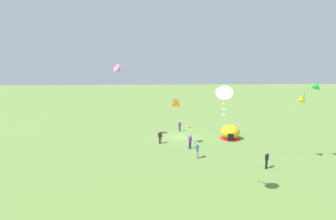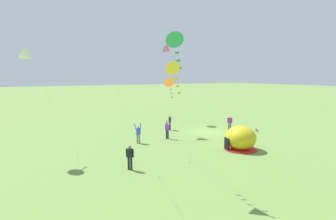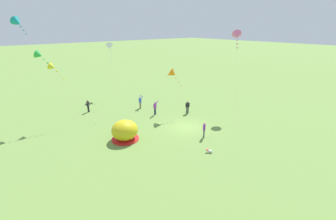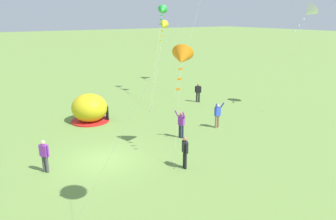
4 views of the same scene
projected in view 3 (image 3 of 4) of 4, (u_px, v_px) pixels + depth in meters
ground_plane at (186, 127)px, 26.04m from camera, size 300.00×300.00×0.00m
popup_tent at (125, 131)px, 22.96m from camera, size 2.81×2.81×2.10m
toddler_crawling at (209, 151)px, 20.80m from camera, size 0.44×0.53×0.32m
person_watching_sky at (88, 105)px, 30.39m from camera, size 0.46×0.43×1.72m
person_strolling at (188, 106)px, 29.92m from camera, size 0.56×0.35×1.72m
person_near_tent at (204, 129)px, 23.39m from camera, size 0.49×0.42×1.72m
person_flying_kite at (140, 102)px, 31.73m from camera, size 0.50×0.68×1.89m
person_arms_raised at (155, 107)px, 29.47m from camera, size 0.72×0.62×1.89m
kite_pink at (237, 36)px, 28.05m from camera, size 4.81×4.54×10.62m
kite_orange at (173, 74)px, 28.02m from camera, size 2.46×2.45×6.19m
kite_teal at (17, 22)px, 27.26m from camera, size 3.99×7.20×12.19m
kite_green at (39, 55)px, 24.51m from camera, size 5.74×5.15×8.60m
kite_yellow at (52, 67)px, 25.22m from camera, size 3.58×3.73×7.20m
kite_white at (110, 47)px, 35.82m from camera, size 1.87×3.88×8.58m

